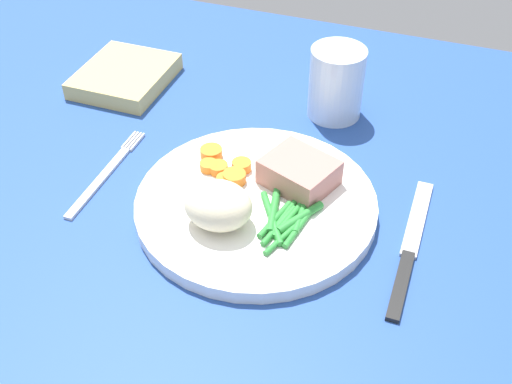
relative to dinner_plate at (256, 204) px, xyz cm
name	(u,v)px	position (x,y,z in cm)	size (l,w,h in cm)	color
dining_table	(233,203)	(-3.25, 1.23, -1.80)	(120.00, 90.00, 2.00)	#234793
dinner_plate	(256,204)	(0.00, 0.00, 0.00)	(26.30, 26.30, 1.60)	white
meat_portion	(299,172)	(3.55, 4.14, 2.33)	(7.42, 6.19, 3.06)	#B2756B
mashed_potatoes	(218,205)	(-2.37, -4.73, 3.20)	(7.12, 6.00, 4.80)	beige
carrot_slices	(225,168)	(-4.92, 3.21, 1.34)	(7.06, 6.09, 1.20)	orange
green_beans	(286,217)	(4.08, -1.93, 1.16)	(7.02, 10.73, 0.88)	#2D8C38
fork	(106,173)	(-18.56, -0.26, -0.60)	(1.44, 16.60, 0.40)	silver
knife	(410,248)	(16.89, -0.29, -0.60)	(1.70, 20.50, 0.64)	black
water_glass	(336,87)	(3.22, 21.07, 3.18)	(7.01, 7.01, 9.30)	silver
napkin	(125,76)	(-26.20, 18.37, 0.35)	(11.55, 13.25, 2.30)	#DBBC6B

